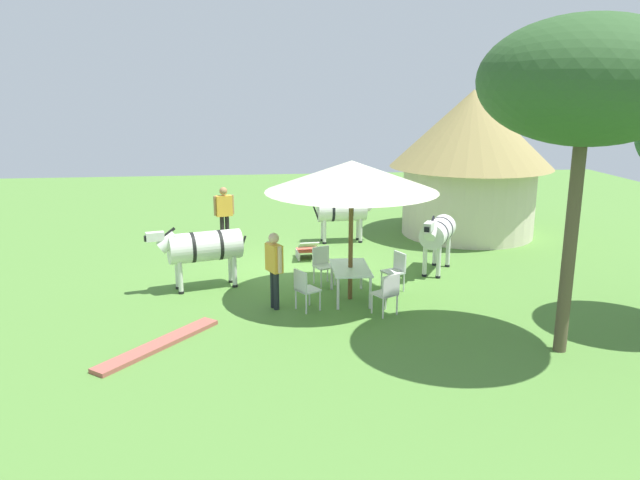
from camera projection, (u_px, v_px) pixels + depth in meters
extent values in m
plane|color=#508036|center=(306.00, 270.00, 15.92)|extent=(36.00, 36.00, 0.00)
cylinder|color=beige|center=(468.00, 201.00, 19.58)|extent=(4.13, 4.13, 2.17)
cone|color=olive|center=(472.00, 129.00, 19.02)|extent=(5.07, 5.07, 2.38)
cylinder|color=brown|center=(351.00, 246.00, 13.48)|extent=(0.10, 0.10, 2.44)
cone|color=beige|center=(352.00, 176.00, 13.10)|extent=(3.75, 3.75, 0.67)
cube|color=silver|center=(350.00, 268.00, 13.60)|extent=(1.46, 0.86, 0.04)
cylinder|color=silver|center=(361.00, 275.00, 14.36)|extent=(0.06, 0.06, 0.70)
cylinder|color=silver|center=(370.00, 293.00, 13.08)|extent=(0.06, 0.06, 0.70)
cylinder|color=silver|center=(332.00, 275.00, 14.30)|extent=(0.06, 0.06, 0.70)
cylinder|color=silver|center=(338.00, 294.00, 13.03)|extent=(0.06, 0.06, 0.70)
cube|color=silver|center=(308.00, 290.00, 12.99)|extent=(0.59, 0.58, 0.04)
cube|color=silver|center=(300.00, 281.00, 12.82)|extent=(0.40, 0.26, 0.45)
cylinder|color=silver|center=(309.00, 296.00, 13.29)|extent=(0.04, 0.04, 0.45)
cylinder|color=silver|center=(320.00, 300.00, 13.00)|extent=(0.04, 0.04, 0.45)
cylinder|color=silver|center=(296.00, 299.00, 13.08)|extent=(0.04, 0.04, 0.45)
cylinder|color=silver|center=(306.00, 304.00, 12.79)|extent=(0.04, 0.04, 0.45)
cube|color=silver|center=(385.00, 294.00, 12.74)|extent=(0.58, 0.59, 0.04)
cube|color=silver|center=(391.00, 286.00, 12.53)|extent=(0.25, 0.41, 0.45)
cylinder|color=silver|center=(372.00, 303.00, 12.83)|extent=(0.04, 0.04, 0.45)
cylinder|color=silver|center=(386.00, 300.00, 13.04)|extent=(0.04, 0.04, 0.45)
cylinder|color=silver|center=(383.00, 308.00, 12.54)|extent=(0.04, 0.04, 0.45)
cylinder|color=silver|center=(397.00, 304.00, 12.76)|extent=(0.04, 0.04, 0.45)
cube|color=silver|center=(393.00, 272.00, 14.22)|extent=(0.57, 0.56, 0.04)
cube|color=silver|center=(400.00, 262.00, 14.26)|extent=(0.42, 0.21, 0.45)
cylinder|color=silver|center=(391.00, 285.00, 14.03)|extent=(0.04, 0.04, 0.45)
cylinder|color=silver|center=(382.00, 280.00, 14.35)|extent=(0.04, 0.04, 0.45)
cylinder|color=silver|center=(404.00, 282.00, 14.20)|extent=(0.04, 0.04, 0.45)
cylinder|color=silver|center=(394.00, 278.00, 14.52)|extent=(0.04, 0.04, 0.45)
cube|color=silver|center=(324.00, 266.00, 14.66)|extent=(0.56, 0.57, 0.04)
cube|color=silver|center=(321.00, 256.00, 14.76)|extent=(0.21, 0.42, 0.45)
cylinder|color=silver|center=(335.00, 276.00, 14.65)|extent=(0.04, 0.04, 0.45)
cylinder|color=silver|center=(321.00, 279.00, 14.47)|extent=(0.04, 0.04, 0.45)
cylinder|color=silver|center=(328.00, 272.00, 14.96)|extent=(0.04, 0.04, 0.45)
cylinder|color=silver|center=(314.00, 275.00, 14.78)|extent=(0.04, 0.04, 0.45)
cylinder|color=black|center=(273.00, 289.00, 13.13)|extent=(0.12, 0.12, 0.83)
cylinder|color=black|center=(276.00, 291.00, 13.01)|extent=(0.12, 0.12, 0.83)
cube|color=gold|center=(274.00, 258.00, 12.90)|extent=(0.50, 0.38, 0.59)
cylinder|color=#D2AD8C|center=(269.00, 254.00, 13.11)|extent=(0.09, 0.09, 0.56)
cylinder|color=#D2AD8C|center=(280.00, 260.00, 12.68)|extent=(0.09, 0.09, 0.56)
sphere|color=#D2AD8C|center=(274.00, 238.00, 12.80)|extent=(0.23, 0.23, 0.23)
cylinder|color=black|center=(227.00, 230.00, 18.45)|extent=(0.13, 0.13, 0.87)
cylinder|color=black|center=(222.00, 230.00, 18.39)|extent=(0.13, 0.13, 0.87)
cube|color=gold|center=(224.00, 206.00, 18.24)|extent=(0.35, 0.52, 0.62)
cylinder|color=#A6774B|center=(233.00, 205.00, 18.34)|extent=(0.09, 0.09, 0.58)
cylinder|color=#A6774B|center=(215.00, 206.00, 18.13)|extent=(0.09, 0.09, 0.58)
sphere|color=#A6774B|center=(223.00, 191.00, 18.13)|extent=(0.24, 0.24, 0.24)
cube|color=#C6513C|center=(307.00, 250.00, 17.02)|extent=(0.59, 0.56, 0.03)
cube|color=silver|center=(308.00, 245.00, 16.71)|extent=(0.59, 0.56, 0.28)
cube|color=beige|center=(298.00, 255.00, 16.95)|extent=(0.61, 0.08, 0.22)
cube|color=beige|center=(316.00, 254.00, 17.04)|extent=(0.61, 0.08, 0.22)
cylinder|color=silver|center=(438.00, 232.00, 15.54)|extent=(1.54, 1.26, 0.63)
cylinder|color=black|center=(440.00, 229.00, 15.80)|extent=(0.39, 0.60, 0.64)
cylinder|color=black|center=(436.00, 234.00, 15.32)|extent=(0.39, 0.60, 0.64)
cylinder|color=silver|center=(432.00, 231.00, 14.87)|extent=(0.60, 0.51, 0.49)
cube|color=silver|center=(429.00, 226.00, 14.58)|extent=(0.44, 0.36, 0.20)
cube|color=black|center=(427.00, 229.00, 14.43)|extent=(0.16, 0.16, 0.12)
cube|color=black|center=(432.00, 222.00, 14.82)|extent=(0.34, 0.22, 0.28)
cylinder|color=silver|center=(439.00, 262.00, 15.16)|extent=(0.11, 0.11, 0.82)
cylinder|color=black|center=(438.00, 277.00, 15.25)|extent=(0.13, 0.13, 0.06)
cylinder|color=silver|center=(425.00, 261.00, 15.29)|extent=(0.11, 0.11, 0.82)
cylinder|color=black|center=(424.00, 275.00, 15.39)|extent=(0.13, 0.13, 0.06)
cylinder|color=silver|center=(448.00, 252.00, 16.11)|extent=(0.11, 0.11, 0.82)
cylinder|color=black|center=(447.00, 266.00, 16.20)|extent=(0.13, 0.13, 0.06)
cylinder|color=silver|center=(435.00, 250.00, 16.25)|extent=(0.11, 0.11, 0.82)
cylinder|color=black|center=(434.00, 264.00, 16.34)|extent=(0.13, 0.13, 0.06)
cylinder|color=black|center=(444.00, 229.00, 16.24)|extent=(0.23, 0.16, 0.53)
cylinder|color=silver|center=(342.00, 210.00, 18.58)|extent=(0.73, 1.48, 0.69)
cylinder|color=black|center=(332.00, 210.00, 18.54)|extent=(0.71, 0.10, 0.71)
cylinder|color=black|center=(350.00, 209.00, 18.62)|extent=(0.71, 0.10, 0.71)
cylinder|color=silver|center=(365.00, 203.00, 18.64)|extent=(0.33, 0.56, 0.51)
cube|color=silver|center=(374.00, 198.00, 18.64)|extent=(0.19, 0.40, 0.20)
cube|color=black|center=(380.00, 198.00, 18.67)|extent=(0.12, 0.12, 0.12)
cube|color=black|center=(365.00, 197.00, 18.59)|extent=(0.05, 0.37, 0.28)
cylinder|color=silver|center=(358.00, 228.00, 19.00)|extent=(0.11, 0.11, 0.75)
cylinder|color=black|center=(358.00, 239.00, 19.08)|extent=(0.13, 0.13, 0.06)
cylinder|color=silver|center=(361.00, 231.00, 18.63)|extent=(0.11, 0.11, 0.75)
cylinder|color=black|center=(360.00, 242.00, 18.71)|extent=(0.13, 0.13, 0.06)
cylinder|color=silver|center=(323.00, 229.00, 18.85)|extent=(0.11, 0.11, 0.75)
cylinder|color=black|center=(323.00, 240.00, 18.93)|extent=(0.13, 0.13, 0.06)
cylinder|color=silver|center=(325.00, 232.00, 18.48)|extent=(0.11, 0.11, 0.75)
cylinder|color=black|center=(324.00, 243.00, 18.56)|extent=(0.13, 0.13, 0.06)
cylinder|color=black|center=(316.00, 213.00, 18.50)|extent=(0.06, 0.24, 0.53)
cylinder|color=silver|center=(205.00, 246.00, 14.26)|extent=(1.13, 1.80, 0.69)
cylinder|color=black|center=(219.00, 245.00, 14.39)|extent=(0.70, 0.27, 0.71)
cylinder|color=black|center=(192.00, 248.00, 14.15)|extent=(0.70, 0.27, 0.71)
cylinder|color=silver|center=(168.00, 242.00, 13.91)|extent=(0.45, 0.61, 0.51)
cube|color=silver|center=(155.00, 237.00, 13.77)|extent=(0.28, 0.43, 0.20)
cube|color=black|center=(147.00, 239.00, 13.71)|extent=(0.15, 0.15, 0.12)
cube|color=black|center=(168.00, 234.00, 13.86)|extent=(0.14, 0.36, 0.28)
cylinder|color=silver|center=(180.00, 278.00, 14.01)|extent=(0.11, 0.11, 0.76)
cylinder|color=black|center=(181.00, 292.00, 14.10)|extent=(0.13, 0.13, 0.06)
cylinder|color=silver|center=(178.00, 273.00, 14.35)|extent=(0.11, 0.11, 0.76)
cylinder|color=black|center=(178.00, 287.00, 14.44)|extent=(0.13, 0.13, 0.06)
cylinder|color=silver|center=(235.00, 272.00, 14.48)|extent=(0.11, 0.11, 0.76)
cylinder|color=black|center=(235.00, 286.00, 14.57)|extent=(0.13, 0.13, 0.06)
cylinder|color=silver|center=(231.00, 267.00, 14.83)|extent=(0.11, 0.11, 0.76)
cylinder|color=black|center=(231.00, 281.00, 14.91)|extent=(0.13, 0.13, 0.06)
cylinder|color=black|center=(242.00, 247.00, 14.62)|extent=(0.11, 0.24, 0.53)
cylinder|color=brown|center=(569.00, 250.00, 10.62)|extent=(0.23, 0.23, 3.76)
ellipsoid|color=#2B5125|center=(587.00, 81.00, 9.92)|extent=(3.53, 3.53, 2.12)
cube|color=#A35447|center=(159.00, 344.00, 11.23)|extent=(2.40, 2.04, 0.08)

